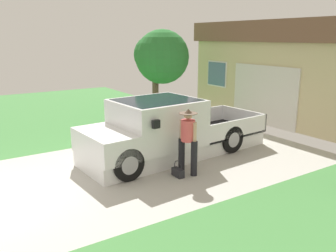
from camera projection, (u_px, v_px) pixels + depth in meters
pickup_truck at (163, 132)px, 9.74m from camera, size 2.32×5.67×1.67m
person_with_hat at (188, 138)px, 8.53m from camera, size 0.52×0.44×1.63m
handbag at (178, 172)px, 8.53m from camera, size 0.35×0.15×0.40m
front_yard_tree at (160, 56)px, 14.76m from camera, size 2.26×2.26×3.61m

